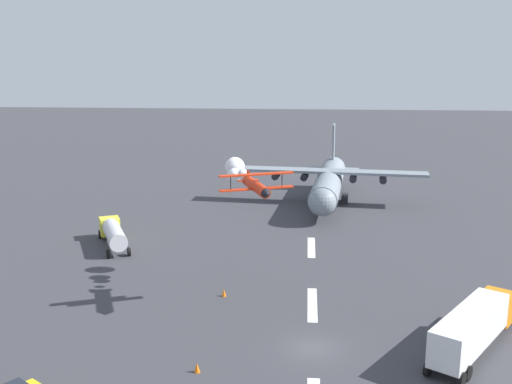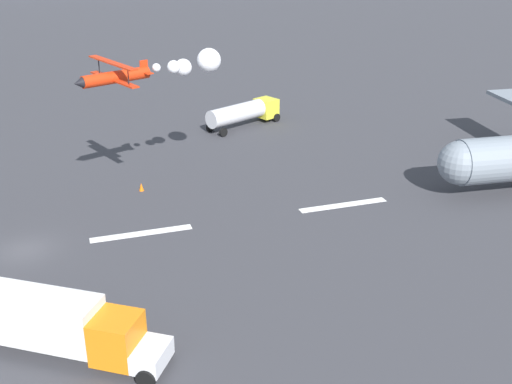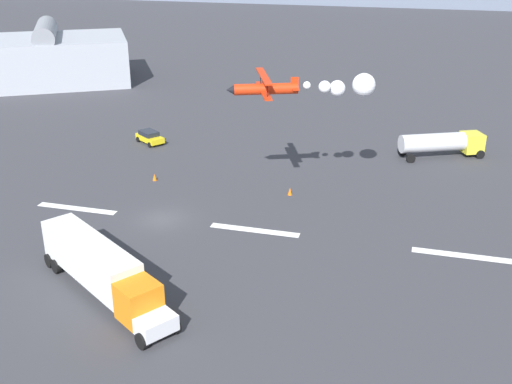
{
  "view_description": "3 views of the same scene",
  "coord_description": "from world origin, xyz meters",
  "px_view_note": "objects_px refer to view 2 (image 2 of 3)",
  "views": [
    {
      "loc": [
        -44.99,
        0.83,
        22.89
      ],
      "look_at": [
        8.32,
        5.28,
        10.83
      ],
      "focal_mm": 42.75,
      "sensor_mm": 36.0,
      "label": 1
    },
    {
      "loc": [
        3.64,
        -45.06,
        22.93
      ],
      "look_at": [
        18.22,
        0.0,
        2.31
      ],
      "focal_mm": 44.43,
      "sensor_mm": 36.0,
      "label": 2
    },
    {
      "loc": [
        21.65,
        -46.82,
        24.15
      ],
      "look_at": [
        9.34,
        -1.79,
        4.44
      ],
      "focal_mm": 43.35,
      "sensor_mm": 36.0,
      "label": 3
    }
  ],
  "objects_px": {
    "semi_truck_orange": "(34,319)",
    "traffic_cone_far": "(141,187)",
    "stunt_biplane_red": "(171,67)",
    "fuel_tanker_truck": "(244,112)"
  },
  "relations": [
    {
      "from": "traffic_cone_far",
      "to": "semi_truck_orange",
      "type": "bearing_deg",
      "value": -113.13
    },
    {
      "from": "stunt_biplane_red",
      "to": "traffic_cone_far",
      "type": "xyz_separation_m",
      "value": [
        -3.01,
        1.55,
        -11.07
      ]
    },
    {
      "from": "semi_truck_orange",
      "to": "traffic_cone_far",
      "type": "relative_size",
      "value": 18.43
    },
    {
      "from": "semi_truck_orange",
      "to": "traffic_cone_far",
      "type": "height_order",
      "value": "semi_truck_orange"
    },
    {
      "from": "stunt_biplane_red",
      "to": "traffic_cone_far",
      "type": "relative_size",
      "value": 17.0
    },
    {
      "from": "stunt_biplane_red",
      "to": "semi_truck_orange",
      "type": "distance_m",
      "value": 25.03
    },
    {
      "from": "stunt_biplane_red",
      "to": "semi_truck_orange",
      "type": "bearing_deg",
      "value": -121.49
    },
    {
      "from": "semi_truck_orange",
      "to": "traffic_cone_far",
      "type": "distance_m",
      "value": 23.29
    },
    {
      "from": "stunt_biplane_red",
      "to": "traffic_cone_far",
      "type": "distance_m",
      "value": 11.58
    },
    {
      "from": "stunt_biplane_red",
      "to": "fuel_tanker_truck",
      "type": "distance_m",
      "value": 22.79
    }
  ]
}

